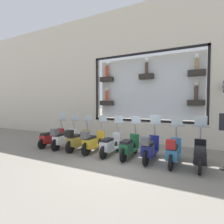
% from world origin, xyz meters
% --- Properties ---
extents(ground_plane, '(120.00, 120.00, 0.00)m').
position_xyz_m(ground_plane, '(0.00, 0.00, 0.00)').
color(ground_plane, gray).
extents(building_facade, '(1.18, 36.00, 7.47)m').
position_xyz_m(building_facade, '(3.60, -0.00, 3.79)').
color(building_facade, beige).
rests_on(building_facade, ground_plane).
extents(scooter_black_0, '(1.81, 0.61, 1.68)m').
position_xyz_m(scooter_black_0, '(0.53, -2.71, 0.45)').
color(scooter_black_0, black).
rests_on(scooter_black_0, ground_plane).
extents(scooter_teal_1, '(1.80, 0.61, 1.55)m').
position_xyz_m(scooter_teal_1, '(0.47, -1.89, 0.47)').
color(scooter_teal_1, black).
rests_on(scooter_teal_1, ground_plane).
extents(scooter_navy_2, '(1.81, 0.60, 1.67)m').
position_xyz_m(scooter_navy_2, '(0.48, -1.07, 0.49)').
color(scooter_navy_2, black).
rests_on(scooter_navy_2, ground_plane).
extents(scooter_green_3, '(1.81, 0.60, 1.59)m').
position_xyz_m(scooter_green_3, '(0.53, -0.24, 0.44)').
color(scooter_green_3, black).
rests_on(scooter_green_3, ground_plane).
extents(scooter_silver_4, '(1.80, 0.60, 1.59)m').
position_xyz_m(scooter_silver_4, '(0.53, 0.58, 0.43)').
color(scooter_silver_4, black).
rests_on(scooter_silver_4, ground_plane).
extents(scooter_yellow_5, '(1.81, 0.60, 1.56)m').
position_xyz_m(scooter_yellow_5, '(0.47, 1.40, 0.49)').
color(scooter_yellow_5, black).
rests_on(scooter_yellow_5, ground_plane).
extents(scooter_olive_6, '(1.81, 0.61, 1.56)m').
position_xyz_m(scooter_olive_6, '(0.47, 2.22, 0.48)').
color(scooter_olive_6, black).
rests_on(scooter_olive_6, ground_plane).
extents(scooter_white_7, '(1.81, 0.61, 1.56)m').
position_xyz_m(scooter_white_7, '(0.47, 3.04, 0.48)').
color(scooter_white_7, black).
rests_on(scooter_white_7, ground_plane).
extents(scooter_red_8, '(1.79, 0.61, 1.67)m').
position_xyz_m(scooter_red_8, '(0.53, 3.87, 0.43)').
color(scooter_red_8, black).
rests_on(scooter_red_8, ground_plane).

